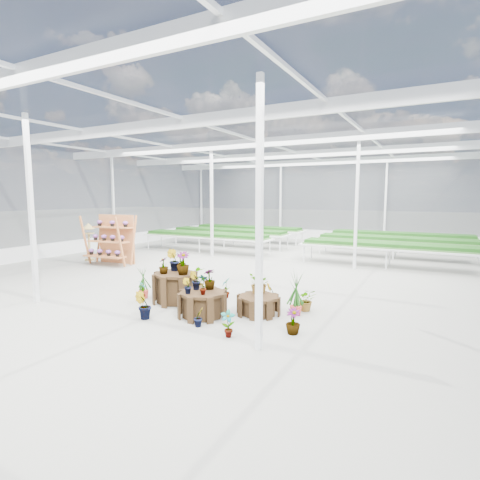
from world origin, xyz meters
The scene contains 10 objects.
ground_plane centered at (0.00, 0.00, 0.00)m, with size 24.00×24.00×0.00m, color gray.
greenhouse_shell centered at (0.00, 0.00, 2.25)m, with size 18.00×24.00×4.50m, color white, non-canonical shape.
steel_frame centered at (0.00, 0.00, 2.25)m, with size 18.00×24.00×4.50m, color silver, non-canonical shape.
nursery_benches centered at (0.00, 7.20, 0.42)m, with size 16.00×7.00×0.84m, color silver, non-canonical shape.
plinth_tall centered at (-0.02, -2.39, 0.36)m, with size 1.07×1.07×0.73m, color #322011.
plinth_mid centered at (1.18, -2.99, 0.27)m, with size 1.04×1.04×0.55m, color #322011.
plinth_low centered at (2.18, -2.29, 0.21)m, with size 0.92×0.92×0.42m, color #322011.
shelf_rack centered at (-5.33, 0.48, 0.94)m, with size 1.77×0.94×1.88m, color #B16838, non-canonical shape.
bird_table centered at (-6.77, 0.75, 0.76)m, with size 0.36×0.36×1.51m, color #A08948, non-canonical shape.
nursery_plants centered at (0.91, -2.14, 0.48)m, with size 4.61×2.78×1.28m.
Camera 1 is at (5.59, -9.52, 2.59)m, focal length 28.00 mm.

